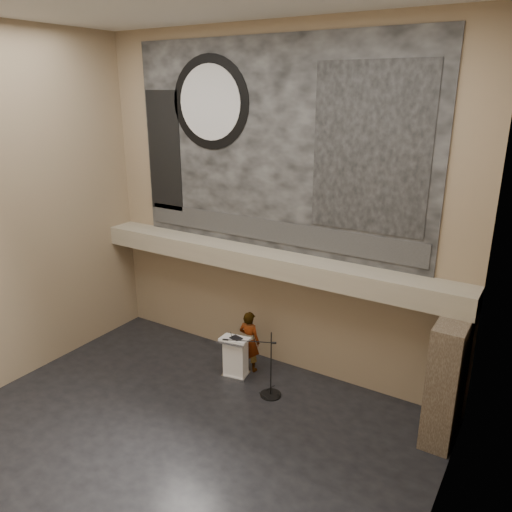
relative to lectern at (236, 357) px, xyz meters
The scene contains 19 objects.
floor 2.84m from the lectern, 82.99° to the right, with size 10.00×10.00×0.00m, color black.
wall_back 3.91m from the lectern, 74.70° to the left, with size 10.00×0.02×8.50m, color #8E775A.
wall_left 6.56m from the lectern, 149.37° to the right, with size 0.02×8.00×8.50m, color #8E775A.
wall_right 7.06m from the lectern, 27.34° to the right, with size 0.02×8.00×8.50m, color #8E775A.
soffit 2.56m from the lectern, 68.00° to the left, with size 10.00×0.80×0.50m, color gray.
sprinkler_left 2.59m from the lectern, 147.93° to the left, with size 0.04×0.04×0.06m, color #B2893D.
sprinkler_right 3.18m from the lectern, 19.43° to the left, with size 0.04×0.04×0.06m, color #B2893D.
banner 5.30m from the lectern, 74.34° to the left, with size 8.00×0.05×5.00m, color black.
banner_text_strip 3.33m from the lectern, 73.83° to the left, with size 7.76×0.02×0.55m, color #2C2C2C.
banner_clock_rim 6.43m from the lectern, 141.31° to the left, with size 2.30×2.30×0.02m, color black.
banner_clock_face 6.42m from the lectern, 141.79° to the left, with size 1.84×1.84×0.02m, color silver.
banner_building_print 6.03m from the lectern, 23.13° to the left, with size 2.60×0.02×3.60m, color black.
banner_brick_print 5.85m from the lectern, 159.08° to the left, with size 1.10×0.02×3.20m, color black.
stone_pier 5.07m from the lectern, ahead, with size 0.60×1.40×2.70m, color #413428.
lectern is the anchor object (origin of this frame).
binder 0.57m from the lectern, 41.96° to the right, with size 0.28×0.22×0.04m, color black.
papers 0.58m from the lectern, 161.00° to the right, with size 0.19×0.27×0.01m, color silver.
speaker_person 0.55m from the lectern, 75.52° to the left, with size 0.60×0.40×1.65m, color white.
mic_stand 1.23m from the lectern, 13.37° to the right, with size 1.31×0.74×1.69m.
Camera 1 is at (6.01, -6.48, 7.03)m, focal length 35.00 mm.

